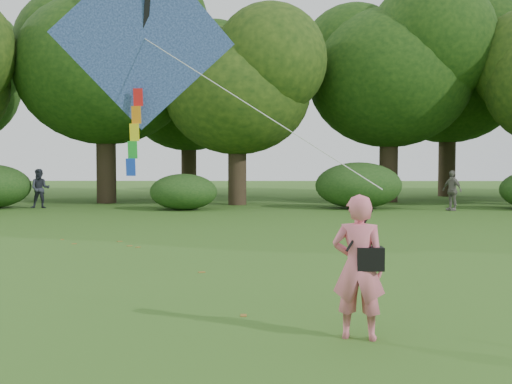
{
  "coord_description": "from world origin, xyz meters",
  "views": [
    {
      "loc": [
        -0.83,
        -8.04,
        2.03
      ],
      "look_at": [
        -0.96,
        2.0,
        1.5
      ],
      "focal_mm": 45.0,
      "sensor_mm": 36.0,
      "label": 1
    }
  ],
  "objects_px": {
    "bystander_right": "(452,190)",
    "flying_kite": "(144,41)",
    "man_kite_flyer": "(359,267)",
    "bystander_left": "(40,189)"
  },
  "relations": [
    {
      "from": "flying_kite",
      "to": "bystander_right",
      "type": "bearing_deg",
      "value": 59.52
    },
    {
      "from": "flying_kite",
      "to": "bystander_left",
      "type": "bearing_deg",
      "value": 114.13
    },
    {
      "from": "bystander_right",
      "to": "flying_kite",
      "type": "xyz_separation_m",
      "value": [
        -9.08,
        -15.43,
        2.98
      ]
    },
    {
      "from": "bystander_right",
      "to": "bystander_left",
      "type": "bearing_deg",
      "value": -124.83
    },
    {
      "from": "man_kite_flyer",
      "to": "bystander_left",
      "type": "height_order",
      "value": "man_kite_flyer"
    },
    {
      "from": "man_kite_flyer",
      "to": "flying_kite",
      "type": "xyz_separation_m",
      "value": [
        -2.83,
        2.4,
        2.94
      ]
    },
    {
      "from": "bystander_left",
      "to": "flying_kite",
      "type": "distance_m",
      "value": 18.18
    },
    {
      "from": "bystander_right",
      "to": "flying_kite",
      "type": "relative_size",
      "value": 0.36
    },
    {
      "from": "man_kite_flyer",
      "to": "bystander_left",
      "type": "distance_m",
      "value": 21.35
    },
    {
      "from": "man_kite_flyer",
      "to": "bystander_left",
      "type": "bearing_deg",
      "value": -47.13
    }
  ]
}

